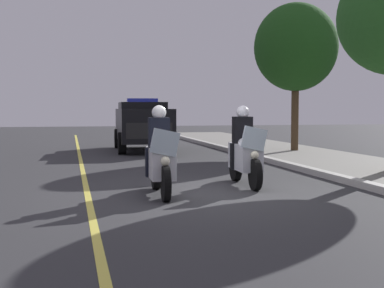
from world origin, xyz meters
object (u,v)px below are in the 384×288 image
object	(u,v)px
police_motorcycle_lead_right	(245,153)
tree_far_back	(296,48)
police_motorcycle_lead_left	(160,159)
police_suv	(143,124)

from	to	relation	value
police_motorcycle_lead_right	tree_far_back	size ratio (longest dim) A/B	0.39
police_motorcycle_lead_left	police_suv	distance (m)	10.82
police_suv	tree_far_back	world-z (taller)	tree_far_back
police_motorcycle_lead_right	police_suv	bearing A→B (deg)	-174.94
police_motorcycle_lead_left	police_motorcycle_lead_right	world-z (taller)	same
police_motorcycle_lead_right	tree_far_back	distance (m)	9.35
police_motorcycle_lead_right	police_suv	xyz separation A→B (m)	(-9.91, -0.88, 0.37)
tree_far_back	police_suv	bearing A→B (deg)	-113.75
police_motorcycle_lead_left	police_suv	size ratio (longest dim) A/B	0.43
police_motorcycle_lead_left	tree_far_back	world-z (taller)	tree_far_back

